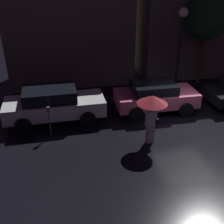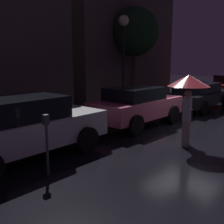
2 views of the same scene
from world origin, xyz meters
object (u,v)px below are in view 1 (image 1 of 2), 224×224
at_px(parked_car_white, 54,104).
at_px(parking_meter, 49,118).
at_px(parked_car_pink, 155,96).
at_px(street_lamp_near, 181,30).
at_px(pedestrian_with_umbrella, 152,105).

distance_m(parked_car_white, parking_meter, 1.35).
height_order(parked_car_pink, street_lamp_near, street_lamp_near).
relative_size(parked_car_pink, pedestrian_with_umbrella, 1.88).
xyz_separation_m(parked_car_pink, pedestrian_with_umbrella, (-1.11, -2.66, 0.92)).
bearing_deg(parking_meter, pedestrian_with_umbrella, -18.17).
xyz_separation_m(pedestrian_with_umbrella, parking_meter, (-3.94, 1.29, -0.87)).
bearing_deg(parking_meter, street_lamp_near, 27.58).
bearing_deg(parked_car_pink, pedestrian_with_umbrella, -112.30).
xyz_separation_m(parked_car_white, street_lamp_near, (6.92, 2.38, 2.56)).
xyz_separation_m(parked_car_white, pedestrian_with_umbrella, (3.74, -2.63, 0.88)).
bearing_deg(street_lamp_near, parking_meter, -152.42).
bearing_deg(parking_meter, parked_car_white, 81.51).
distance_m(parked_car_pink, pedestrian_with_umbrella, 3.03).
distance_m(parking_meter, street_lamp_near, 8.43).
xyz_separation_m(parking_meter, street_lamp_near, (7.12, 3.72, 2.56)).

